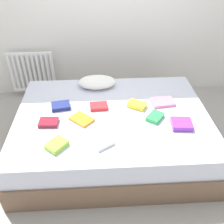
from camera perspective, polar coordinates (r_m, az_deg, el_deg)
ground_plane at (r=2.93m, az=0.06°, el=-8.18°), size 8.00×8.00×0.00m
bed at (r=2.76m, az=0.06°, el=-4.52°), size 2.00×1.50×0.50m
radiator at (r=3.80m, az=-17.45°, el=8.52°), size 0.62×0.04×0.59m
pillow at (r=3.03m, az=-3.39°, el=6.73°), size 0.44×0.29×0.12m
textbook_pink at (r=2.80m, az=11.26°, el=2.21°), size 0.26×0.21×0.03m
textbook_green at (r=2.56m, az=9.66°, el=-1.10°), size 0.21×0.22×0.04m
textbook_orange at (r=2.52m, az=-6.83°, el=-1.61°), size 0.26×0.26×0.03m
textbook_yellow at (r=2.70m, az=5.61°, el=1.58°), size 0.22×0.20×0.05m
textbook_lime at (r=2.26m, az=-12.30°, el=-7.22°), size 0.22×0.22×0.05m
textbook_purple at (r=2.51m, az=15.34°, el=-2.62°), size 0.21×0.19×0.05m
textbook_red at (r=2.68m, az=-2.99°, el=1.28°), size 0.19×0.14×0.04m
textbook_white at (r=2.25m, az=-2.34°, el=-6.69°), size 0.24×0.24×0.03m
textbook_navy at (r=2.73m, az=-11.42°, el=1.34°), size 0.21×0.18×0.04m
textbook_maroon at (r=2.53m, az=-14.02°, el=-2.28°), size 0.19×0.15×0.04m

